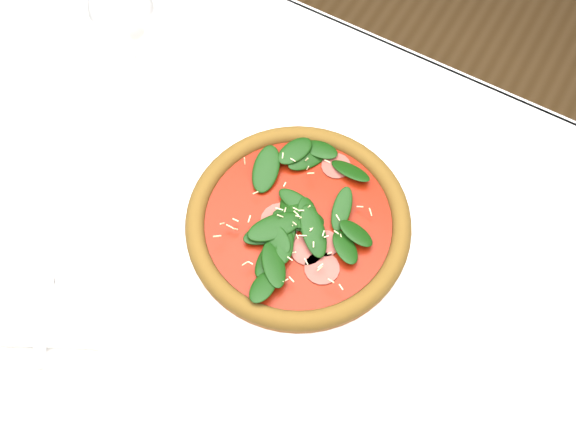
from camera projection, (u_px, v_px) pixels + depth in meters
The scene contains 8 objects.
ground at pixel (266, 371), 1.52m from camera, with size 6.00×6.00×0.00m, color brown.
dining_table at pixel (253, 268), 0.94m from camera, with size 1.21×0.81×0.75m.
plate at pixel (298, 227), 0.85m from camera, with size 0.34×0.34×0.01m.
pizza at pixel (298, 220), 0.84m from camera, with size 0.36×0.36×0.04m.
wine_glass at pixel (124, 20), 0.83m from camera, with size 0.09×0.09×0.21m.
napkin at pixel (46, 321), 0.80m from camera, with size 0.14×0.07×0.01m, color silver.
fork at pixel (46, 298), 0.80m from camera, with size 0.10×0.14×0.00m.
saucer_far at pixel (559, 218), 0.86m from camera, with size 0.13×0.13×0.01m.
Camera 1 is at (0.23, -0.28, 1.53)m, focal length 40.00 mm.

